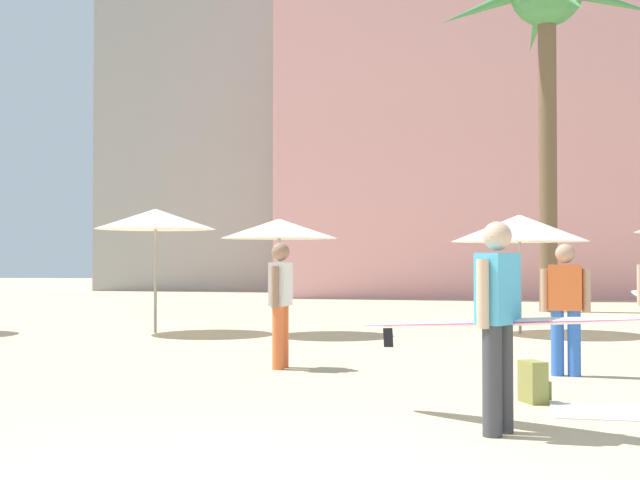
{
  "coord_description": "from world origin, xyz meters",
  "views": [
    {
      "loc": [
        1.06,
        -5.08,
        1.44
      ],
      "look_at": [
        0.16,
        4.88,
        1.67
      ],
      "focal_mm": 48.27,
      "sensor_mm": 36.0,
      "label": 1
    }
  ],
  "objects_px": {
    "cafe_umbrella_2": "(520,228)",
    "backpack": "(534,383)",
    "palm_tree_left": "(547,20)",
    "person_mid_center": "(281,300)",
    "person_mid_right": "(496,320)",
    "cafe_umbrella_4": "(156,219)",
    "cafe_umbrella_5": "(279,229)",
    "person_near_right": "(565,304)"
  },
  "relations": [
    {
      "from": "backpack",
      "to": "person_mid_right",
      "type": "height_order",
      "value": "person_mid_right"
    },
    {
      "from": "cafe_umbrella_2",
      "to": "cafe_umbrella_4",
      "type": "bearing_deg",
      "value": -176.15
    },
    {
      "from": "cafe_umbrella_4",
      "to": "backpack",
      "type": "bearing_deg",
      "value": -51.58
    },
    {
      "from": "palm_tree_left",
      "to": "person_near_right",
      "type": "height_order",
      "value": "palm_tree_left"
    },
    {
      "from": "cafe_umbrella_2",
      "to": "backpack",
      "type": "xyz_separation_m",
      "value": [
        -1.01,
        -8.17,
        -1.85
      ]
    },
    {
      "from": "cafe_umbrella_5",
      "to": "palm_tree_left",
      "type": "bearing_deg",
      "value": 50.84
    },
    {
      "from": "cafe_umbrella_2",
      "to": "cafe_umbrella_5",
      "type": "bearing_deg",
      "value": -172.48
    },
    {
      "from": "person_mid_center",
      "to": "person_near_right",
      "type": "height_order",
      "value": "person_mid_center"
    },
    {
      "from": "person_mid_center",
      "to": "person_near_right",
      "type": "relative_size",
      "value": 1.02
    },
    {
      "from": "person_mid_center",
      "to": "person_mid_right",
      "type": "bearing_deg",
      "value": -50.3
    },
    {
      "from": "palm_tree_left",
      "to": "cafe_umbrella_2",
      "type": "relative_size",
      "value": 3.78
    },
    {
      "from": "palm_tree_left",
      "to": "cafe_umbrella_4",
      "type": "bearing_deg",
      "value": -138.87
    },
    {
      "from": "person_mid_right",
      "to": "person_mid_center",
      "type": "xyz_separation_m",
      "value": [
        -2.36,
        3.96,
        -0.03
      ]
    },
    {
      "from": "person_mid_center",
      "to": "cafe_umbrella_2",
      "type": "bearing_deg",
      "value": 64.38
    },
    {
      "from": "cafe_umbrella_2",
      "to": "person_mid_right",
      "type": "distance_m",
      "value": 9.85
    },
    {
      "from": "person_mid_right",
      "to": "cafe_umbrella_4",
      "type": "bearing_deg",
      "value": 155.16
    },
    {
      "from": "palm_tree_left",
      "to": "person_mid_center",
      "type": "height_order",
      "value": "palm_tree_left"
    },
    {
      "from": "cafe_umbrella_4",
      "to": "person_near_right",
      "type": "xyz_separation_m",
      "value": [
        6.81,
        -5.63,
        -1.34
      ]
    },
    {
      "from": "cafe_umbrella_4",
      "to": "person_mid_right",
      "type": "distance_m",
      "value": 10.81
    },
    {
      "from": "cafe_umbrella_5",
      "to": "person_mid_center",
      "type": "relative_size",
      "value": 1.35
    },
    {
      "from": "cafe_umbrella_2",
      "to": "palm_tree_left",
      "type": "bearing_deg",
      "value": 76.08
    },
    {
      "from": "palm_tree_left",
      "to": "person_near_right",
      "type": "bearing_deg",
      "value": -98.94
    },
    {
      "from": "cafe_umbrella_2",
      "to": "backpack",
      "type": "distance_m",
      "value": 8.43
    },
    {
      "from": "palm_tree_left",
      "to": "cafe_umbrella_2",
      "type": "bearing_deg",
      "value": -103.92
    },
    {
      "from": "cafe_umbrella_4",
      "to": "palm_tree_left",
      "type": "bearing_deg",
      "value": 41.13
    },
    {
      "from": "cafe_umbrella_5",
      "to": "backpack",
      "type": "bearing_deg",
      "value": -64.34
    },
    {
      "from": "person_mid_right",
      "to": "person_mid_center",
      "type": "distance_m",
      "value": 4.61
    },
    {
      "from": "palm_tree_left",
      "to": "cafe_umbrella_2",
      "type": "height_order",
      "value": "palm_tree_left"
    },
    {
      "from": "cafe_umbrella_4",
      "to": "backpack",
      "type": "height_order",
      "value": "cafe_umbrella_4"
    },
    {
      "from": "backpack",
      "to": "person_mid_right",
      "type": "xyz_separation_m",
      "value": [
        -0.54,
        -1.49,
        0.73
      ]
    },
    {
      "from": "cafe_umbrella_5",
      "to": "person_mid_center",
      "type": "xyz_separation_m",
      "value": [
        0.72,
        -5.08,
        -1.12
      ]
    },
    {
      "from": "cafe_umbrella_4",
      "to": "person_mid_right",
      "type": "relative_size",
      "value": 0.97
    },
    {
      "from": "backpack",
      "to": "person_mid_right",
      "type": "distance_m",
      "value": 1.75
    },
    {
      "from": "cafe_umbrella_4",
      "to": "person_near_right",
      "type": "height_order",
      "value": "cafe_umbrella_4"
    },
    {
      "from": "palm_tree_left",
      "to": "cafe_umbrella_5",
      "type": "bearing_deg",
      "value": -129.16
    },
    {
      "from": "cafe_umbrella_4",
      "to": "person_mid_center",
      "type": "relative_size",
      "value": 1.47
    },
    {
      "from": "cafe_umbrella_5",
      "to": "person_mid_right",
      "type": "xyz_separation_m",
      "value": [
        3.09,
        -9.05,
        -1.1
      ]
    },
    {
      "from": "cafe_umbrella_2",
      "to": "cafe_umbrella_5",
      "type": "relative_size",
      "value": 1.18
    },
    {
      "from": "palm_tree_left",
      "to": "cafe_umbrella_2",
      "type": "xyz_separation_m",
      "value": [
        -1.81,
        -7.31,
        -6.07
      ]
    },
    {
      "from": "cafe_umbrella_4",
      "to": "backpack",
      "type": "distance_m",
      "value": 10.02
    },
    {
      "from": "backpack",
      "to": "person_mid_center",
      "type": "relative_size",
      "value": 0.25
    },
    {
      "from": "palm_tree_left",
      "to": "cafe_umbrella_5",
      "type": "height_order",
      "value": "palm_tree_left"
    }
  ]
}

